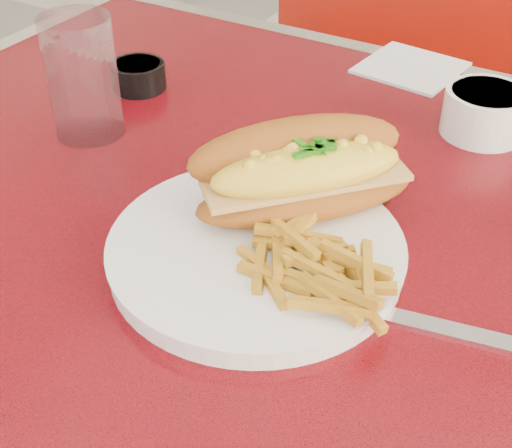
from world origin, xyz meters
The scene contains 10 objects.
diner_table centered at (0.00, 0.00, 0.61)m, with size 1.23×0.83×0.77m.
booth_bench_far centered at (0.00, 0.81, 0.29)m, with size 1.20×0.51×0.90m.
dinner_plate centered at (-0.05, -0.08, 0.78)m, with size 0.34×0.34×0.02m.
mac_hoagie centered at (-0.04, -0.01, 0.83)m, with size 0.21×0.22×0.09m.
fries_pile centered at (0.02, -0.09, 0.80)m, with size 0.11×0.10×0.03m, color gold, non-canonical shape.
fork centered at (0.01, -0.03, 0.79)m, with size 0.04×0.14×0.00m.
gravy_ramekin centered at (0.06, 0.25, 0.80)m, with size 0.12×0.12×0.05m.
sauce_cup_left centered at (-0.35, 0.14, 0.79)m, with size 0.08×0.08×0.03m.
water_tumbler centered at (-0.33, 0.02, 0.84)m, with size 0.08×0.08×0.14m, color silver.
paper_napkin centered at (-0.07, 0.37, 0.77)m, with size 0.12×0.12×0.00m, color white.
Camera 1 is at (0.20, -0.50, 1.18)m, focal length 50.00 mm.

